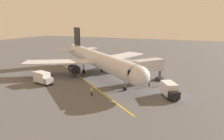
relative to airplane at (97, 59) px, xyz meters
The scene contains 9 objects.
ground_plane 4.11m from the airplane, 166.71° to the right, with size 220.00×220.00×0.00m, color #565659.
apron_lead_in_line 7.36m from the airplane, 92.00° to the left, with size 0.24×40.00×0.01m, color yellow.
airplane is the anchor object (origin of this frame).
jet_bridge 12.50m from the airplane, 165.63° to the left, with size 8.89×10.01×5.40m.
ground_crew_marshaller 15.38m from the airplane, 112.86° to the left, with size 0.29×0.43×1.71m.
ground_crew_wing_walker 15.47m from the airplane, 162.72° to the left, with size 0.34×0.45×1.71m.
ground_crew_loader 17.67m from the airplane, behind, with size 0.45×0.47×1.71m.
box_truck_near_nose 13.90m from the airplane, 57.39° to the left, with size 4.94×3.01×2.62m.
box_truck_portside 21.42m from the airplane, 154.58° to the left, with size 3.99×4.96×2.62m.
Camera 1 is at (-21.96, 45.26, 13.41)m, focal length 32.57 mm.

